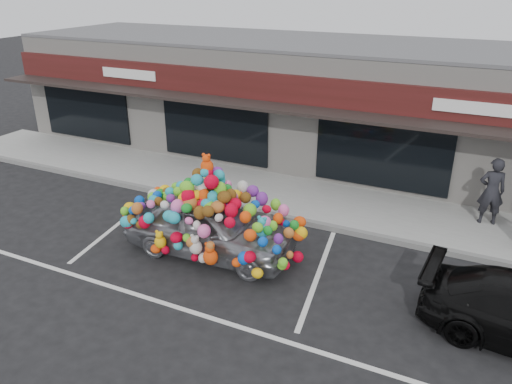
% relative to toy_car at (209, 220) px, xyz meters
% --- Properties ---
extents(ground, '(90.00, 90.00, 0.00)m').
position_rel_toy_car_xyz_m(ground, '(0.02, -0.00, -0.92)').
color(ground, black).
rests_on(ground, ground).
extents(shop_building, '(24.00, 7.20, 4.31)m').
position_rel_toy_car_xyz_m(shop_building, '(0.03, 8.44, 1.25)').
color(shop_building, beige).
rests_on(shop_building, ground).
extents(sidewalk, '(26.00, 3.00, 0.15)m').
position_rel_toy_car_xyz_m(sidewalk, '(0.02, 4.00, -0.84)').
color(sidewalk, gray).
rests_on(sidewalk, ground).
extents(kerb, '(26.00, 0.18, 0.16)m').
position_rel_toy_car_xyz_m(kerb, '(0.02, 2.50, -0.84)').
color(kerb, slate).
rests_on(kerb, ground).
extents(parking_stripe_left, '(0.73, 4.37, 0.01)m').
position_rel_toy_car_xyz_m(parking_stripe_left, '(-3.18, 0.20, -0.91)').
color(parking_stripe_left, silver).
rests_on(parking_stripe_left, ground).
extents(parking_stripe_mid, '(0.73, 4.37, 0.01)m').
position_rel_toy_car_xyz_m(parking_stripe_mid, '(2.82, 0.20, -0.91)').
color(parking_stripe_mid, silver).
rests_on(parking_stripe_mid, ground).
extents(lane_line, '(14.00, 0.12, 0.01)m').
position_rel_toy_car_xyz_m(lane_line, '(2.02, -2.30, -0.91)').
color(lane_line, silver).
rests_on(lane_line, ground).
extents(toy_car, '(3.15, 4.70, 2.70)m').
position_rel_toy_car_xyz_m(toy_car, '(0.00, 0.00, 0.00)').
color(toy_car, '#B4BABF').
rests_on(toy_car, ground).
extents(pedestrian_a, '(0.78, 0.61, 1.91)m').
position_rel_toy_car_xyz_m(pedestrian_a, '(6.25, 4.53, 0.19)').
color(pedestrian_a, black).
rests_on(pedestrian_a, sidewalk).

